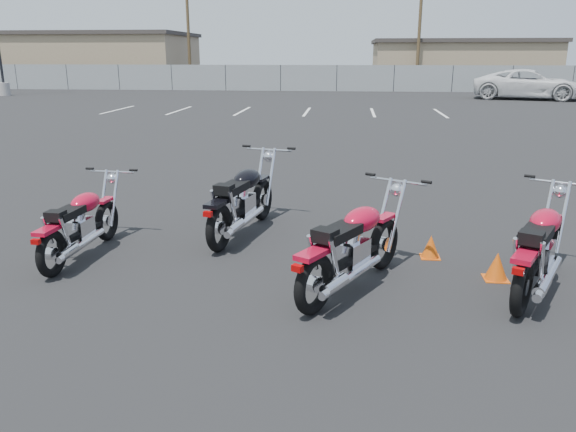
# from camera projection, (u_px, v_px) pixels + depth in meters

# --- Properties ---
(ground) EXTENTS (120.00, 120.00, 0.00)m
(ground) POSITION_uv_depth(u_px,v_px,m) (265.00, 284.00, 6.48)
(ground) COLOR black
(ground) RESTS_ON ground
(motorcycle_front_red) EXTENTS (0.78, 2.02, 0.99)m
(motorcycle_front_red) POSITION_uv_depth(u_px,v_px,m) (81.00, 224.00, 7.22)
(motorcycle_front_red) COLOR black
(motorcycle_front_red) RESTS_ON ground
(motorcycle_second_black) EXTENTS (1.01, 2.32, 1.14)m
(motorcycle_second_black) POSITION_uv_depth(u_px,v_px,m) (243.00, 200.00, 8.12)
(motorcycle_second_black) COLOR black
(motorcycle_second_black) RESTS_ON ground
(motorcycle_third_red) EXTENTS (1.52, 2.15, 1.11)m
(motorcycle_third_red) POSITION_uv_depth(u_px,v_px,m) (353.00, 247.00, 6.20)
(motorcycle_third_red) COLOR black
(motorcycle_third_red) RESTS_ON ground
(motorcycle_rear_red) EXTENTS (1.43, 2.15, 1.09)m
(motorcycle_rear_red) POSITION_uv_depth(u_px,v_px,m) (540.00, 249.00, 6.16)
(motorcycle_rear_red) COLOR black
(motorcycle_rear_red) RESTS_ON ground
(training_cone_near) EXTENTS (0.25, 0.25, 0.30)m
(training_cone_near) POSITION_uv_depth(u_px,v_px,m) (431.00, 247.00, 7.28)
(training_cone_near) COLOR #D64F0B
(training_cone_near) RESTS_ON ground
(training_cone_far) EXTENTS (0.28, 0.28, 0.33)m
(training_cone_far) POSITION_uv_depth(u_px,v_px,m) (497.00, 266.00, 6.57)
(training_cone_far) COLOR #D64F0B
(training_cone_far) RESTS_ON ground
(chainlink_fence) EXTENTS (80.06, 0.06, 1.80)m
(chainlink_fence) POSITION_uv_depth(u_px,v_px,m) (337.00, 78.00, 39.66)
(chainlink_fence) COLOR gray
(chainlink_fence) RESTS_ON ground
(tan_building_west) EXTENTS (18.40, 10.40, 4.30)m
(tan_building_west) POSITION_uv_depth(u_px,v_px,m) (83.00, 59.00, 48.23)
(tan_building_west) COLOR #947F5F
(tan_building_west) RESTS_ON ground
(tan_building_east) EXTENTS (14.40, 9.40, 3.70)m
(tan_building_east) POSITION_uv_depth(u_px,v_px,m) (459.00, 62.00, 46.97)
(tan_building_east) COLOR #947F5F
(tan_building_east) RESTS_ON ground
(utility_pole_b) EXTENTS (1.80, 0.24, 9.00)m
(utility_pole_b) POSITION_uv_depth(u_px,v_px,m) (188.00, 26.00, 44.60)
(utility_pole_b) COLOR #453520
(utility_pole_b) RESTS_ON ground
(utility_pole_c) EXTENTS (1.80, 0.24, 9.00)m
(utility_pole_c) POSITION_uv_depth(u_px,v_px,m) (420.00, 24.00, 41.81)
(utility_pole_c) COLOR #453520
(utility_pole_c) RESTS_ON ground
(parking_line_stripes) EXTENTS (15.12, 4.00, 0.01)m
(parking_line_stripes) POSITION_uv_depth(u_px,v_px,m) (274.00, 111.00, 25.83)
(parking_line_stripes) COLOR silver
(parking_line_stripes) RESTS_ON ground
(white_van) EXTENTS (4.60, 7.58, 2.69)m
(white_van) POSITION_uv_depth(u_px,v_px,m) (530.00, 76.00, 32.42)
(white_van) COLOR silver
(white_van) RESTS_ON ground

